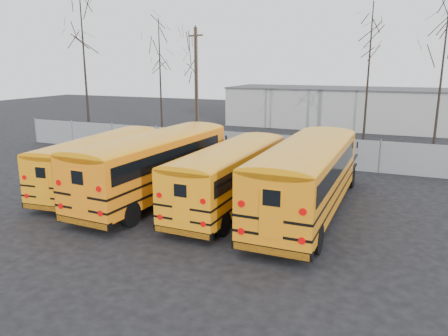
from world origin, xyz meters
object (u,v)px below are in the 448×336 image
at_px(bus_b, 157,160).
at_px(bus_c, 232,171).
at_px(bus_a, 102,158).
at_px(bus_d, 308,172).
at_px(utility_pole_left, 196,87).

xyz_separation_m(bus_b, bus_c, (3.91, 0.17, -0.21)).
height_order(bus_a, bus_b, bus_b).
height_order(bus_b, bus_c, bus_b).
relative_size(bus_a, bus_d, 0.87).
bearing_deg(bus_c, bus_b, -176.21).
distance_m(bus_b, utility_pole_left, 14.41).
xyz_separation_m(bus_a, bus_d, (10.95, 0.11, 0.28)).
distance_m(bus_b, bus_d, 7.43).
xyz_separation_m(bus_a, bus_b, (3.52, -0.26, 0.25)).
height_order(bus_a, bus_d, bus_d).
relative_size(bus_a, bus_b, 0.88).
distance_m(bus_c, utility_pole_left, 15.95).
relative_size(bus_d, utility_pole_left, 1.31).
xyz_separation_m(bus_b, utility_pole_left, (-4.43, 13.42, 2.83)).
relative_size(bus_c, bus_d, 0.88).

